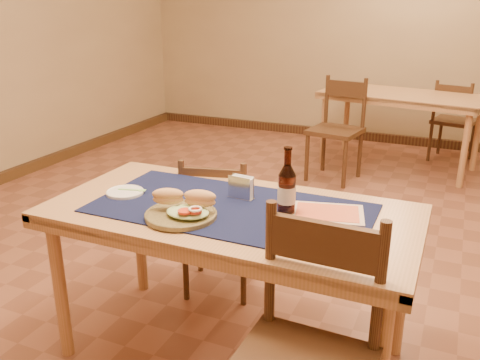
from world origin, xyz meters
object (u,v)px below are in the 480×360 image
at_px(back_table, 402,102).
at_px(chair_main_far, 218,223).
at_px(sandwich_plate, 183,210).
at_px(beer_bottle, 287,189).
at_px(main_table, 231,226).
at_px(chair_main_near, 305,358).
at_px(napkin_holder, 241,188).

relative_size(back_table, chair_main_far, 1.97).
distance_m(sandwich_plate, beer_bottle, 0.44).
relative_size(main_table, chair_main_near, 1.66).
bearing_deg(chair_main_far, chair_main_near, -51.20).
height_order(chair_main_far, chair_main_near, chair_main_near).
xyz_separation_m(back_table, sandwich_plate, (-0.46, -3.52, 0.12)).
bearing_deg(beer_bottle, chair_main_far, 140.51).
distance_m(chair_main_near, sandwich_plate, 0.77).
bearing_deg(napkin_holder, sandwich_plate, -114.40).
xyz_separation_m(chair_main_far, beer_bottle, (0.54, -0.44, 0.43)).
bearing_deg(back_table, chair_main_near, -87.38).
distance_m(main_table, napkin_holder, 0.18).
distance_m(chair_main_far, chair_main_near, 1.28).
height_order(main_table, chair_main_far, chair_main_far).
bearing_deg(chair_main_far, beer_bottle, -39.49).
xyz_separation_m(back_table, chair_main_far, (-0.62, -2.86, -0.24)).
xyz_separation_m(main_table, back_table, (0.32, 3.34, 0.00)).
relative_size(back_table, sandwich_plate, 5.43).
bearing_deg(beer_bottle, back_table, 88.55).
distance_m(back_table, chair_main_far, 2.94).
relative_size(main_table, back_table, 0.98).
relative_size(sandwich_plate, napkin_holder, 2.42).
xyz_separation_m(beer_bottle, napkin_holder, (-0.24, 0.08, -0.06)).
distance_m(beer_bottle, napkin_holder, 0.26).
bearing_deg(napkin_holder, chair_main_near, -51.42).
height_order(back_table, chair_main_near, chair_main_near).
bearing_deg(sandwich_plate, main_table, 51.70).
bearing_deg(back_table, sandwich_plate, -97.44).
bearing_deg(napkin_holder, back_table, 84.22).
xyz_separation_m(main_table, beer_bottle, (0.24, 0.04, 0.19)).
xyz_separation_m(main_table, chair_main_near, (0.50, -0.51, -0.17)).
bearing_deg(beer_bottle, napkin_holder, 161.64).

